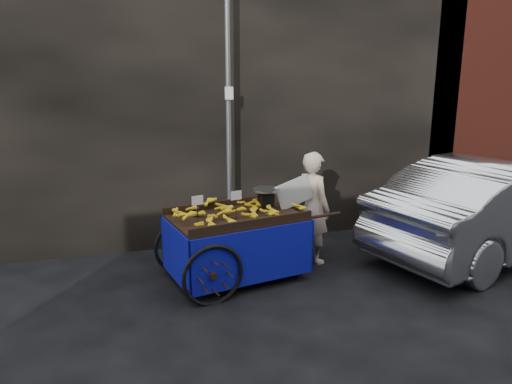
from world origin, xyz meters
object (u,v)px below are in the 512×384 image
object	(u,v)px
vendor	(313,208)
parked_car	(498,206)
plastic_bag	(290,259)
banana_cart	(233,223)

from	to	relation	value
vendor	parked_car	xyz separation A→B (m)	(2.82, -0.47, -0.08)
vendor	plastic_bag	size ratio (longest dim) A/B	5.64
vendor	plastic_bag	distance (m)	0.80
vendor	parked_car	distance (m)	2.86
plastic_bag	parked_car	world-z (taller)	parked_car
banana_cart	plastic_bag	distance (m)	1.09
vendor	plastic_bag	bearing A→B (deg)	88.31
banana_cart	plastic_bag	world-z (taller)	banana_cart
vendor	parked_car	bearing A→B (deg)	-122.90
banana_cart	parked_car	bearing A→B (deg)	-13.46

